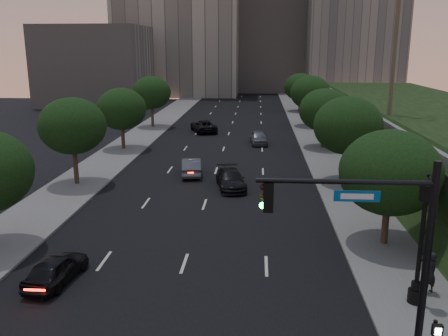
# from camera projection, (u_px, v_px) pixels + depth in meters

# --- Properties ---
(ground) EXTENTS (160.00, 160.00, 0.00)m
(ground) POSITION_uv_depth(u_px,v_px,m) (165.00, 321.00, 18.31)
(ground) COLOR black
(ground) RESTS_ON ground
(road_surface) EXTENTS (16.00, 140.00, 0.02)m
(road_surface) POSITION_uv_depth(u_px,v_px,m) (222.00, 153.00, 47.30)
(road_surface) COLOR black
(road_surface) RESTS_ON ground
(sidewalk_right) EXTENTS (4.50, 140.00, 0.15)m
(sidewalk_right) POSITION_uv_depth(u_px,v_px,m) (326.00, 154.00, 46.59)
(sidewalk_right) COLOR slate
(sidewalk_right) RESTS_ON ground
(sidewalk_left) EXTENTS (4.50, 140.00, 0.15)m
(sidewalk_left) POSITION_uv_depth(u_px,v_px,m) (121.00, 151.00, 47.98)
(sidewalk_left) COLOR slate
(sidewalk_left) RESTS_ON ground
(parapet_wall) EXTENTS (0.35, 90.00, 0.70)m
(parapet_wall) POSITION_uv_depth(u_px,v_px,m) (367.00, 114.00, 43.37)
(parapet_wall) COLOR slate
(parapet_wall) RESTS_ON embankment
(office_block_left) EXTENTS (26.00, 20.00, 32.00)m
(office_block_left) POSITION_uv_depth(u_px,v_px,m) (180.00, 20.00, 104.22)
(office_block_left) COLOR #9C9888
(office_block_left) RESTS_ON ground
(office_block_mid) EXTENTS (22.00, 18.00, 26.00)m
(office_block_mid) POSITION_uv_depth(u_px,v_px,m) (269.00, 35.00, 113.27)
(office_block_mid) COLOR gray
(office_block_mid) RESTS_ON ground
(office_block_right) EXTENTS (20.00, 22.00, 36.00)m
(office_block_right) POSITION_uv_depth(u_px,v_px,m) (352.00, 11.00, 105.00)
(office_block_right) COLOR gray
(office_block_right) RESTS_ON ground
(office_block_filler) EXTENTS (18.00, 16.00, 14.00)m
(office_block_filler) POSITION_uv_depth(u_px,v_px,m) (96.00, 66.00, 86.00)
(office_block_filler) COLOR gray
(office_block_filler) RESTS_ON ground
(tree_right_a) EXTENTS (5.20, 5.20, 6.24)m
(tree_right_a) POSITION_uv_depth(u_px,v_px,m) (390.00, 173.00, 24.34)
(tree_right_a) COLOR #38281C
(tree_right_a) RESTS_ON ground
(tree_right_b) EXTENTS (5.20, 5.20, 6.74)m
(tree_right_b) POSITION_uv_depth(u_px,v_px,m) (348.00, 126.00, 35.82)
(tree_right_b) COLOR #38281C
(tree_right_b) RESTS_ON ground
(tree_right_c) EXTENTS (5.20, 5.20, 6.24)m
(tree_right_c) POSITION_uv_depth(u_px,v_px,m) (324.00, 110.00, 48.50)
(tree_right_c) COLOR #38281C
(tree_right_c) RESTS_ON ground
(tree_right_d) EXTENTS (5.20, 5.20, 6.74)m
(tree_right_d) POSITION_uv_depth(u_px,v_px,m) (310.00, 93.00, 61.91)
(tree_right_d) COLOR #38281C
(tree_right_d) RESTS_ON ground
(tree_right_e) EXTENTS (5.20, 5.20, 6.24)m
(tree_right_e) POSITION_uv_depth(u_px,v_px,m) (300.00, 87.00, 76.53)
(tree_right_e) COLOR #38281C
(tree_right_e) RESTS_ON ground
(tree_left_b) EXTENTS (5.00, 5.00, 6.71)m
(tree_left_b) POSITION_uv_depth(u_px,v_px,m) (72.00, 126.00, 35.27)
(tree_left_b) COLOR #38281C
(tree_left_b) RESTS_ON ground
(tree_left_c) EXTENTS (5.00, 5.00, 6.34)m
(tree_left_c) POSITION_uv_depth(u_px,v_px,m) (122.00, 109.00, 47.93)
(tree_left_c) COLOR #38281C
(tree_left_c) RESTS_ON ground
(tree_left_d) EXTENTS (5.00, 5.00, 6.71)m
(tree_left_d) POSITION_uv_depth(u_px,v_px,m) (152.00, 93.00, 61.37)
(tree_left_d) COLOR #38281C
(tree_left_d) RESTS_ON ground
(traffic_signal_mast) EXTENTS (5.68, 0.56, 7.00)m
(traffic_signal_mast) POSITION_uv_depth(u_px,v_px,m) (391.00, 263.00, 14.95)
(traffic_signal_mast) COLOR black
(traffic_signal_mast) RESTS_ON ground
(street_lamp) EXTENTS (0.64, 0.64, 5.62)m
(street_lamp) POSITION_uv_depth(u_px,v_px,m) (421.00, 246.00, 18.77)
(street_lamp) COLOR black
(street_lamp) RESTS_ON ground
(sedan_near_left) EXTENTS (2.01, 3.99, 1.30)m
(sedan_near_left) POSITION_uv_depth(u_px,v_px,m) (56.00, 269.00, 21.20)
(sedan_near_left) COLOR black
(sedan_near_left) RESTS_ON ground
(sedan_mid_left) EXTENTS (2.13, 4.56, 1.45)m
(sedan_mid_left) POSITION_uv_depth(u_px,v_px,m) (191.00, 167.00, 39.07)
(sedan_mid_left) COLOR #53545A
(sedan_mid_left) RESTS_ON ground
(sedan_far_left) EXTENTS (4.17, 5.93, 1.50)m
(sedan_far_left) POSITION_uv_depth(u_px,v_px,m) (203.00, 126.00, 58.96)
(sedan_far_left) COLOR black
(sedan_far_left) RESTS_ON ground
(sedan_near_right) EXTENTS (2.78, 4.99, 1.37)m
(sedan_near_right) POSITION_uv_depth(u_px,v_px,m) (231.00, 179.00, 35.40)
(sedan_near_right) COLOR black
(sedan_near_right) RESTS_ON ground
(sedan_far_right) EXTENTS (2.15, 4.43, 1.46)m
(sedan_far_right) POSITION_uv_depth(u_px,v_px,m) (258.00, 138.00, 51.58)
(sedan_far_right) COLOR slate
(sedan_far_right) RESTS_ON ground
(pedestrian_a) EXTENTS (0.80, 0.68, 1.85)m
(pedestrian_a) POSITION_uv_depth(u_px,v_px,m) (430.00, 272.00, 19.92)
(pedestrian_a) COLOR black
(pedestrian_a) RESTS_ON sidewalk_right
(pedestrian_b) EXTENTS (0.79, 0.62, 1.60)m
(pedestrian_b) POSITION_uv_depth(u_px,v_px,m) (425.00, 245.00, 22.99)
(pedestrian_b) COLOR black
(pedestrian_b) RESTS_ON sidewalk_right
(pedestrian_c) EXTENTS (1.10, 0.78, 1.73)m
(pedestrian_c) POSITION_uv_depth(u_px,v_px,m) (366.00, 185.00, 32.80)
(pedestrian_c) COLOR black
(pedestrian_c) RESTS_ON sidewalk_right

